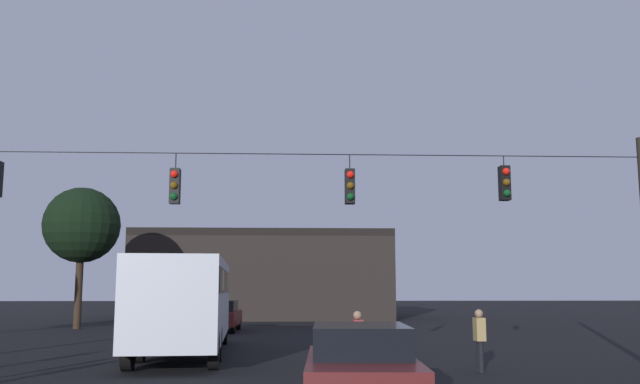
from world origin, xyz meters
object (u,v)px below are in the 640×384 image
Objects in this scene: car_near_right at (361,369)px; tree_behind_building at (82,226)px; pedestrian_near_bus at (480,337)px; pedestrian_trailing at (358,339)px; city_bus at (186,296)px; car_far_left at (220,315)px.

tree_behind_building reaches higher than car_near_right.
pedestrian_near_bus is 0.21× the size of tree_behind_building.
car_near_right is at bearing -95.10° from pedestrian_trailing.
city_bus is 2.52× the size of car_near_right.
city_bus reaches higher than car_far_left.
pedestrian_near_bus is (3.70, 5.94, 0.10)m from car_near_right.
car_far_left is at bearing -18.03° from tree_behind_building.
pedestrian_trailing is (5.14, -17.23, 0.09)m from car_far_left.
car_near_right is at bearing -67.04° from city_bus.
car_far_left is (-4.67, 22.50, 0.00)m from car_near_right.
city_bus is 1.48× the size of tree_behind_building.
pedestrian_near_bus is (8.30, -4.90, -0.97)m from city_bus.
car_near_right is 28.33m from tree_behind_building.
pedestrian_trailing is (-3.23, -0.66, -0.01)m from pedestrian_near_bus.
pedestrian_trailing reaches higher than car_near_right.
tree_behind_building is at bearing 118.90° from city_bus.
pedestrian_near_bus is at bearing 11.61° from pedestrian_trailing.
pedestrian_near_bus is at bearing -49.81° from tree_behind_building.
tree_behind_building reaches higher than pedestrian_trailing.
pedestrian_near_bus reaches higher than pedestrian_trailing.
car_far_left is at bearing 101.71° from car_near_right.
city_bus is 11.82m from car_near_right.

